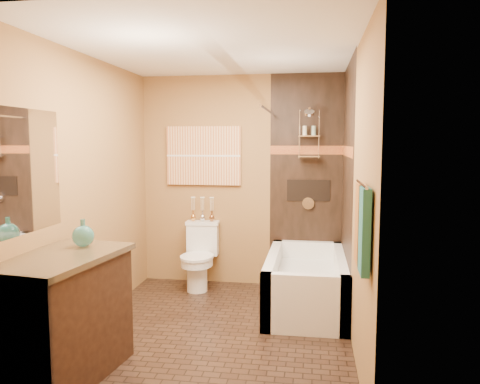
% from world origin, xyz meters
% --- Properties ---
extents(floor, '(3.00, 3.00, 0.00)m').
position_xyz_m(floor, '(0.00, 0.00, 0.00)').
color(floor, black).
rests_on(floor, ground).
extents(wall_left, '(0.02, 3.00, 2.50)m').
position_xyz_m(wall_left, '(-1.20, 0.00, 1.25)').
color(wall_left, olive).
rests_on(wall_left, floor).
extents(wall_right, '(0.02, 3.00, 2.50)m').
position_xyz_m(wall_right, '(1.20, 0.00, 1.25)').
color(wall_right, olive).
rests_on(wall_right, floor).
extents(wall_back, '(2.40, 0.02, 2.50)m').
position_xyz_m(wall_back, '(0.00, 1.50, 1.25)').
color(wall_back, olive).
rests_on(wall_back, floor).
extents(wall_front, '(2.40, 0.02, 2.50)m').
position_xyz_m(wall_front, '(0.00, -1.50, 1.25)').
color(wall_front, olive).
rests_on(wall_front, floor).
extents(ceiling, '(3.00, 3.00, 0.00)m').
position_xyz_m(ceiling, '(0.00, 0.00, 2.50)').
color(ceiling, silver).
rests_on(ceiling, wall_back).
extents(alcove_tile_back, '(0.85, 0.01, 2.50)m').
position_xyz_m(alcove_tile_back, '(0.78, 1.49, 1.25)').
color(alcove_tile_back, black).
rests_on(alcove_tile_back, wall_back).
extents(alcove_tile_right, '(0.01, 1.50, 2.50)m').
position_xyz_m(alcove_tile_right, '(1.19, 0.75, 1.25)').
color(alcove_tile_right, black).
rests_on(alcove_tile_right, wall_right).
extents(mosaic_band_back, '(0.85, 0.01, 0.10)m').
position_xyz_m(mosaic_band_back, '(0.78, 1.48, 1.62)').
color(mosaic_band_back, maroon).
rests_on(mosaic_band_back, alcove_tile_back).
extents(mosaic_band_right, '(0.01, 1.50, 0.10)m').
position_xyz_m(mosaic_band_right, '(1.18, 0.75, 1.62)').
color(mosaic_band_right, maroon).
rests_on(mosaic_band_right, alcove_tile_right).
extents(alcove_niche, '(0.50, 0.01, 0.25)m').
position_xyz_m(alcove_niche, '(0.80, 1.48, 1.15)').
color(alcove_niche, black).
rests_on(alcove_niche, alcove_tile_back).
extents(shower_fixtures, '(0.24, 0.33, 1.16)m').
position_xyz_m(shower_fixtures, '(0.80, 1.38, 1.67)').
color(shower_fixtures, silver).
rests_on(shower_fixtures, floor).
extents(curtain_rod, '(0.03, 1.55, 0.03)m').
position_xyz_m(curtain_rod, '(0.40, 0.75, 2.02)').
color(curtain_rod, silver).
rests_on(curtain_rod, wall_back).
extents(towel_bar, '(0.02, 0.55, 0.02)m').
position_xyz_m(towel_bar, '(1.15, -1.05, 1.45)').
color(towel_bar, silver).
rests_on(towel_bar, wall_right).
extents(towel_teal, '(0.05, 0.22, 0.52)m').
position_xyz_m(towel_teal, '(1.16, -1.18, 1.18)').
color(towel_teal, '#1E6761').
rests_on(towel_teal, towel_bar).
extents(towel_rust, '(0.05, 0.22, 0.52)m').
position_xyz_m(towel_rust, '(1.16, -0.92, 1.18)').
color(towel_rust, '#97601B').
rests_on(towel_rust, towel_bar).
extents(sunset_painting, '(0.90, 0.04, 0.70)m').
position_xyz_m(sunset_painting, '(-0.45, 1.48, 1.55)').
color(sunset_painting, '#C65D2E').
rests_on(sunset_painting, wall_back).
extents(vanity_mirror, '(0.01, 1.00, 0.90)m').
position_xyz_m(vanity_mirror, '(-1.19, -1.00, 1.50)').
color(vanity_mirror, white).
rests_on(vanity_mirror, wall_left).
extents(bathtub, '(0.80, 1.50, 0.55)m').
position_xyz_m(bathtub, '(0.80, 0.75, 0.22)').
color(bathtub, white).
rests_on(bathtub, floor).
extents(toilet, '(0.40, 0.59, 0.77)m').
position_xyz_m(toilet, '(-0.45, 1.22, 0.39)').
color(toilet, white).
rests_on(toilet, floor).
extents(vanity, '(0.76, 1.11, 0.91)m').
position_xyz_m(vanity, '(-0.92, -1.00, 0.46)').
color(vanity, black).
rests_on(vanity, floor).
extents(teal_bottle, '(0.22, 0.22, 0.26)m').
position_xyz_m(teal_bottle, '(-0.87, -0.73, 1.02)').
color(teal_bottle, '#287A75').
rests_on(teal_bottle, vanity).
extents(bud_vases, '(0.29, 0.06, 0.29)m').
position_xyz_m(bud_vases, '(-0.45, 1.39, 0.92)').
color(bud_vases, gold).
rests_on(bud_vases, toilet).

